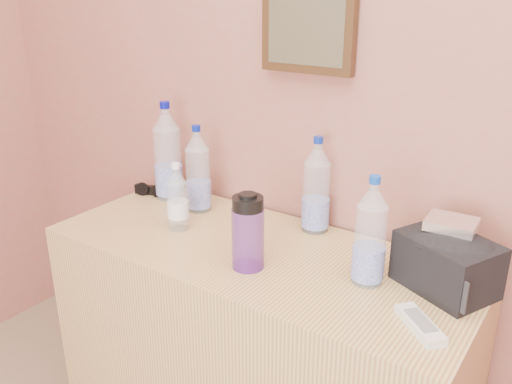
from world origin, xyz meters
TOP-DOWN VIEW (x-y plane):
  - picture_frame at (-0.54, 1.98)m, footprint 0.30×0.03m
  - dresser at (-0.54, 1.71)m, footprint 1.27×0.53m
  - pet_large_a at (-1.04, 1.87)m, footprint 0.10×0.10m
  - pet_large_b at (-0.88, 1.85)m, footprint 0.08×0.08m
  - pet_large_c at (-0.47, 1.93)m, footprint 0.08×0.08m
  - pet_large_d at (-0.20, 1.72)m, footprint 0.08×0.08m
  - pet_small at (-0.83, 1.69)m, footprint 0.06×0.06m
  - nalgene_bottle at (-0.50, 1.61)m, footprint 0.09×0.09m
  - sunglasses at (-1.11, 1.85)m, footprint 0.14×0.09m
  - ac_remote at (-0.02, 1.60)m, footprint 0.15×0.14m
  - toiletry_bag at (-0.03, 1.80)m, footprint 0.28×0.25m
  - foil_packet at (-0.03, 1.83)m, footprint 0.12×0.11m

SIDE VIEW (x-z plane):
  - dresser at x=-0.54m, z-range 0.00..0.80m
  - ac_remote at x=-0.02m, z-range 0.80..0.82m
  - sunglasses at x=-1.11m, z-range 0.80..0.83m
  - toiletry_bag at x=-0.03m, z-range 0.80..0.95m
  - pet_small at x=-0.83m, z-range 0.78..1.00m
  - nalgene_bottle at x=-0.50m, z-range 0.80..1.01m
  - pet_large_d at x=-0.20m, z-range 0.78..1.07m
  - pet_large_b at x=-0.88m, z-range 0.78..1.08m
  - pet_large_c at x=-0.47m, z-range 0.78..1.08m
  - pet_large_a at x=-1.04m, z-range 0.78..1.13m
  - foil_packet at x=-0.03m, z-range 0.95..0.98m
  - picture_frame at x=-0.54m, z-range 1.27..1.52m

